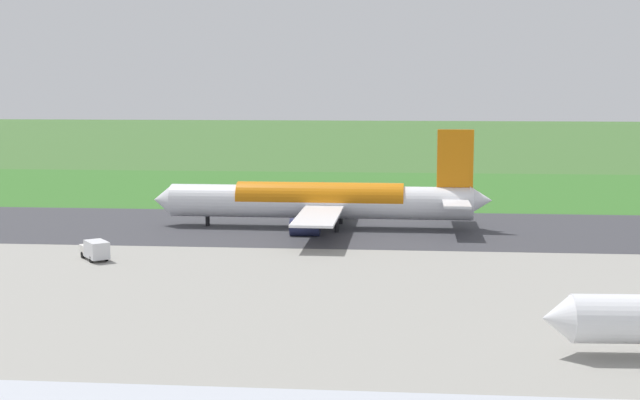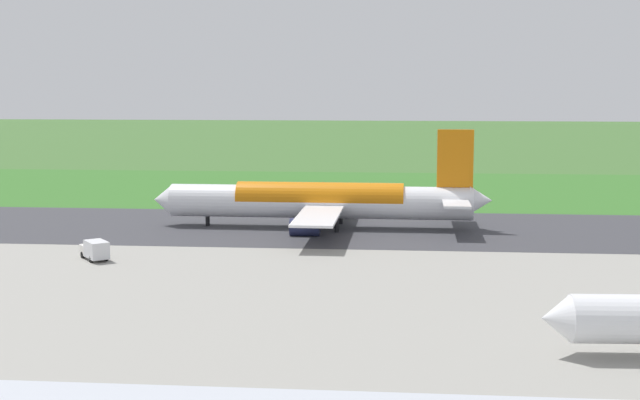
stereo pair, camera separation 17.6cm
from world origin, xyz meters
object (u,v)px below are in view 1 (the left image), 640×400
object	(u,v)px
airliner_main	(322,201)
no_stopping_sign	(323,186)
service_truck_fuel	(95,250)
traffic_cone_orange	(296,192)

from	to	relation	value
airliner_main	no_stopping_sign	size ratio (longest dim) A/B	24.38
service_truck_fuel	no_stopping_sign	size ratio (longest dim) A/B	2.69
service_truck_fuel	no_stopping_sign	xyz separation A→B (m)	(-23.46, -73.40, -0.07)
no_stopping_sign	airliner_main	bearing A→B (deg)	94.79
traffic_cone_orange	no_stopping_sign	bearing A→B (deg)	-164.64
airliner_main	traffic_cone_orange	bearing A→B (deg)	-78.01
no_stopping_sign	traffic_cone_orange	world-z (taller)	no_stopping_sign
airliner_main	traffic_cone_orange	distance (m)	44.86
airliner_main	service_truck_fuel	world-z (taller)	airliner_main
service_truck_fuel	no_stopping_sign	bearing A→B (deg)	-107.72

